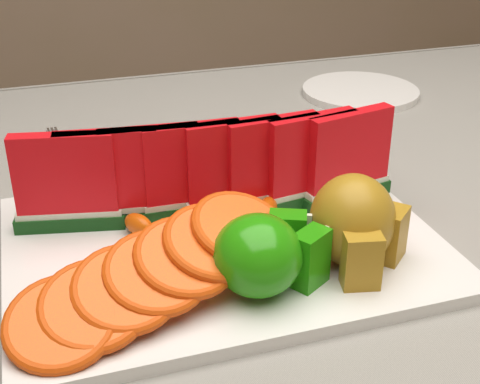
# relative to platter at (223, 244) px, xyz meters

# --- Properties ---
(table) EXTENTS (1.40, 0.90, 0.75)m
(table) POSITION_rel_platter_xyz_m (0.04, 0.05, -0.11)
(table) COLOR #533B1E
(table) RESTS_ON ground
(tablecloth) EXTENTS (1.53, 1.03, 0.20)m
(tablecloth) POSITION_rel_platter_xyz_m (0.04, 0.05, -0.05)
(tablecloth) COLOR gray
(tablecloth) RESTS_ON table
(platter) EXTENTS (0.40, 0.30, 0.01)m
(platter) POSITION_rel_platter_xyz_m (0.00, 0.00, 0.00)
(platter) COLOR silver
(platter) RESTS_ON tablecloth
(apple_cluster) EXTENTS (0.11, 0.09, 0.07)m
(apple_cluster) POSITION_rel_platter_xyz_m (0.01, -0.09, 0.04)
(apple_cluster) COLOR #368B15
(apple_cluster) RESTS_ON platter
(pear_cluster) EXTENTS (0.10, 0.10, 0.08)m
(pear_cluster) POSITION_rel_platter_xyz_m (0.10, -0.07, 0.04)
(pear_cluster) COLOR #AD860D
(pear_cluster) RESTS_ON platter
(side_plate) EXTENTS (0.19, 0.19, 0.01)m
(side_plate) POSITION_rel_platter_xyz_m (0.33, 0.37, -0.00)
(side_plate) COLOR silver
(side_plate) RESTS_ON tablecloth
(fork) EXTENTS (0.03, 0.20, 0.00)m
(fork) POSITION_rel_platter_xyz_m (-0.13, 0.26, -0.00)
(fork) COLOR silver
(fork) RESTS_ON tablecloth
(watermelon_row) EXTENTS (0.39, 0.07, 0.10)m
(watermelon_row) POSITION_rel_platter_xyz_m (0.01, 0.05, 0.05)
(watermelon_row) COLOR #0B3B14
(watermelon_row) RESTS_ON platter
(orange_fan_front) EXTENTS (0.27, 0.16, 0.07)m
(orange_fan_front) POSITION_rel_platter_xyz_m (-0.08, -0.08, 0.04)
(orange_fan_front) COLOR #EF2800
(orange_fan_front) RESTS_ON platter
(orange_fan_back) EXTENTS (0.24, 0.10, 0.04)m
(orange_fan_back) POSITION_rel_platter_xyz_m (-0.03, 0.12, 0.02)
(orange_fan_back) COLOR #EF2800
(orange_fan_back) RESTS_ON platter
(tangerine_segments) EXTENTS (0.16, 0.06, 0.02)m
(tangerine_segments) POSITION_rel_platter_xyz_m (-0.00, 0.02, 0.02)
(tangerine_segments) COLOR #F45426
(tangerine_segments) RESTS_ON platter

